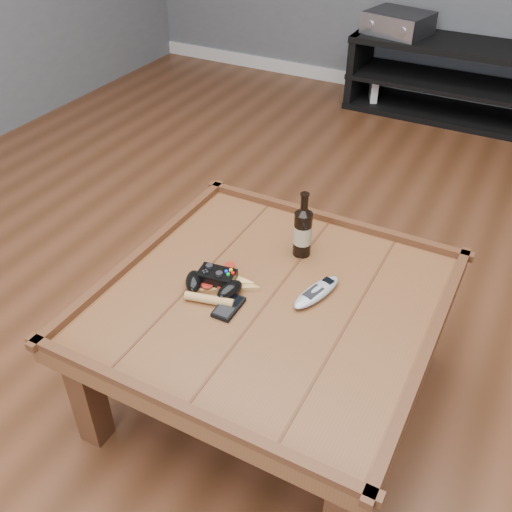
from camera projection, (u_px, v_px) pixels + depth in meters
The scene contains 11 objects.
ground at pixel (269, 393), 2.03m from camera, with size 6.00×6.00×0.00m, color #4A2815.
baseboard at pixel (456, 97), 4.11m from camera, with size 5.00×0.02×0.10m, color silver.
coffee_table at pixel (270, 312), 1.79m from camera, with size 1.03×1.03×0.48m.
media_console at pixel (455, 81), 3.82m from camera, with size 1.40×0.45×0.50m.
beer_bottle at pixel (303, 230), 1.88m from camera, with size 0.06×0.06×0.24m.
game_controller at pixel (214, 282), 1.78m from camera, with size 0.21×0.15×0.06m.
pizza_slice at pixel (218, 283), 1.80m from camera, with size 0.23×0.31×0.03m.
smartphone at pixel (229, 307), 1.71m from camera, with size 0.06×0.11×0.02m.
remote_control at pixel (317, 292), 1.76m from camera, with size 0.11×0.21×0.03m.
av_receiver at pixel (398, 23), 3.78m from camera, with size 0.46×0.41×0.14m.
game_console at pixel (374, 90), 4.06m from camera, with size 0.17×0.22×0.24m.
Camera 1 is at (0.58, -1.19, 1.61)m, focal length 40.00 mm.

